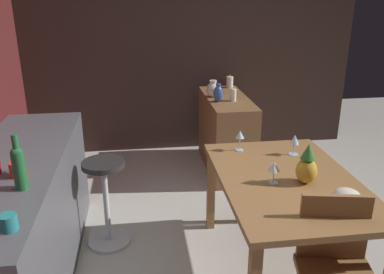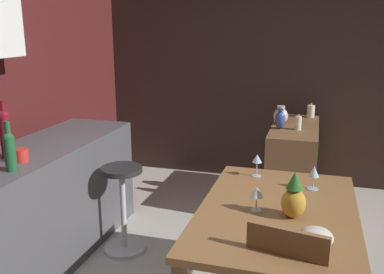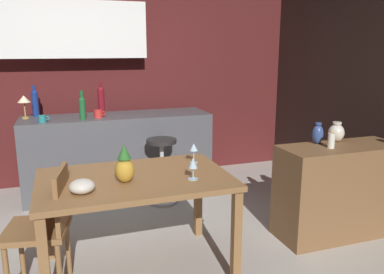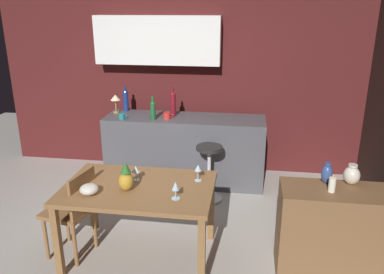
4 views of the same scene
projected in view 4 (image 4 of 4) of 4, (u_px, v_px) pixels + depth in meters
The scene contains 21 objects.
ground_plane at pixel (148, 244), 3.90m from camera, with size 9.00×9.00×0.00m, color #B7B2A8.
wall_kitchen_back at pixel (177, 72), 5.40m from camera, with size 5.20×0.33×2.60m.
dining_table at pixel (139, 194), 3.50m from camera, with size 1.35×0.88×0.74m.
kitchen_counter at pixel (185, 150), 5.19m from camera, with size 2.10×0.60×0.90m, color #4C4C51.
sideboard_cabinet at pixel (343, 234), 3.34m from camera, with size 1.10×0.44×0.82m, color brown.
chair_near_window at pixel (74, 209), 3.58m from camera, with size 0.47×0.47×0.87m.
bar_stool at pixel (209, 172), 4.67m from camera, with size 0.34×0.34×0.70m.
wine_glass_left at pixel (176, 187), 3.21m from camera, with size 0.07×0.07×0.16m.
wine_glass_right at pixel (136, 170), 3.56m from camera, with size 0.08×0.08×0.14m.
wine_glass_center at pixel (198, 169), 3.55m from camera, with size 0.07×0.07×0.16m.
pineapple_centerpiece at pixel (126, 178), 3.37m from camera, with size 0.13×0.13×0.26m.
fruit_bowl at pixel (89, 189), 3.31m from camera, with size 0.16×0.16×0.09m, color beige.
wine_bottle_cobalt at pixel (126, 99), 5.32m from camera, with size 0.07×0.07×0.35m.
wine_bottle_ruby at pixel (173, 103), 5.05m from camera, with size 0.08×0.08×0.38m.
wine_bottle_green at pixel (153, 109), 4.90m from camera, with size 0.07×0.07×0.31m.
cup_teal at pixel (122, 116), 4.95m from camera, with size 0.11×0.08×0.08m.
cup_red at pixel (167, 116), 4.97m from camera, with size 0.13×0.09×0.09m.
counter_lamp at pixel (115, 99), 5.21m from camera, with size 0.13×0.13×0.25m.
pillar_candle_tall at pixel (332, 185), 3.18m from camera, with size 0.06×0.06×0.15m.
vase_ceramic_blue at pixel (327, 174), 3.32m from camera, with size 0.10×0.10×0.19m.
vase_ceramic_ivory at pixel (352, 175), 3.31m from camera, with size 0.14×0.14×0.18m.
Camera 4 is at (0.93, -3.25, 2.27)m, focal length 36.05 mm.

